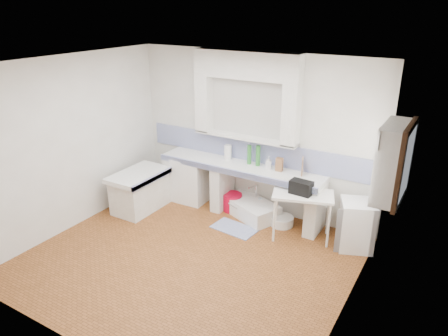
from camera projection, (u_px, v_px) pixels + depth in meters
The scene contains 36 objects.
floor at pixel (189, 259), 6.20m from camera, with size 4.50×4.50×0.00m, color brown.
ceiling at pixel (182, 65), 5.18m from camera, with size 4.50×4.50×0.00m, color white.
wall_back at pixel (254, 134), 7.29m from camera, with size 4.50×4.50×0.00m, color silver.
wall_front at pixel (66, 236), 4.09m from camera, with size 4.50×4.50×0.00m, color silver.
wall_left at pixel (72, 144), 6.77m from camera, with size 4.50×4.50×0.00m, color silver.
wall_right at pixel (353, 209), 4.62m from camera, with size 4.50×4.50×0.00m, color silver.
alcove_mass at pixel (246, 65), 6.81m from camera, with size 1.90×0.25×0.45m, color silver.
window_frame at pixel (394, 162), 5.42m from camera, with size 0.35×0.86×1.06m, color #3B2213.
lace_valance at pixel (386, 132), 5.35m from camera, with size 0.01×0.84×0.24m, color white.
counter_slab at pixel (240, 167), 7.30m from camera, with size 3.00×0.60×0.08m, color white.
counter_lip at pixel (232, 172), 7.07m from camera, with size 3.00×0.04×0.10m, color navy.
counter_pier_left at pixel (176, 175), 8.13m from camera, with size 0.20×0.55×0.82m, color silver.
counter_pier_mid at pixel (222, 187), 7.63m from camera, with size 0.20×0.55×0.82m, color silver.
counter_pier_right at pixel (315, 209), 6.79m from camera, with size 0.20×0.55×0.82m, color silver.
peninsula_top at pixel (139, 175), 7.49m from camera, with size 0.70×1.10×0.08m, color white.
peninsula_base at pixel (141, 193), 7.62m from camera, with size 0.60×1.00×0.62m, color silver.
peninsula_lip at pixel (154, 179), 7.34m from camera, with size 0.04×1.10×0.10m, color navy.
backsplash at pixel (253, 150), 7.39m from camera, with size 4.27×0.03×0.40m, color navy.
stove at pixel (192, 179), 7.93m from camera, with size 0.60×0.58×0.85m, color white.
sink at pixel (251, 209), 7.44m from camera, with size 1.03×0.56×0.25m, color white.
side_table at pixel (302, 216), 6.63m from camera, with size 0.93×0.51×0.04m, color white.
fridge at pixel (356, 225), 6.37m from camera, with size 0.49×0.49×0.76m, color white.
bucket_red at pixel (232, 202), 7.61m from camera, with size 0.34×0.34×0.32m, color #BF0224.
bucket_orange at pixel (251, 211), 7.37m from camera, with size 0.26×0.26×0.24m, color #BF3A10.
bucket_blue at pixel (261, 212), 7.31m from camera, with size 0.29×0.29×0.27m, color blue.
basin_white at pixel (282, 221), 7.12m from camera, with size 0.39×0.39×0.15m, color white.
water_bottle_a at pixel (249, 203), 7.62m from camera, with size 0.07×0.07×0.27m, color silver.
water_bottle_b at pixel (260, 205), 7.51m from camera, with size 0.08×0.08×0.29m, color silver.
black_bag at pixel (301, 187), 6.45m from camera, with size 0.34×0.19×0.21m, color black.
green_bottle_a at pixel (249, 155), 7.27m from camera, with size 0.07×0.07×0.34m, color #2B782C.
green_bottle_b at pixel (258, 156), 7.20m from camera, with size 0.08×0.08×0.36m, color #2B782C.
knife_block at pixel (279, 164), 6.99m from camera, with size 0.11×0.09×0.23m, color olive.
cutting_board at pixel (302, 166), 6.84m from camera, with size 0.02×0.21×0.28m, color olive.
paper_towel at pixel (228, 152), 7.51m from camera, with size 0.13×0.13×0.26m, color white.
soap_bottle at pixel (268, 163), 7.10m from camera, with size 0.09×0.10×0.21m, color white.
rug at pixel (234, 228), 7.03m from camera, with size 0.74×0.42×0.01m, color #3F4A99.
Camera 1 is at (3.15, -4.28, 3.51)m, focal length 33.81 mm.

